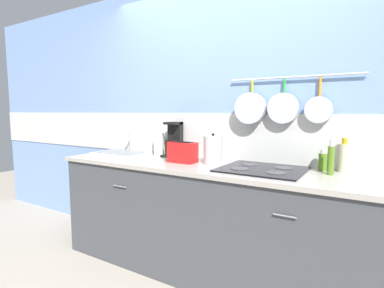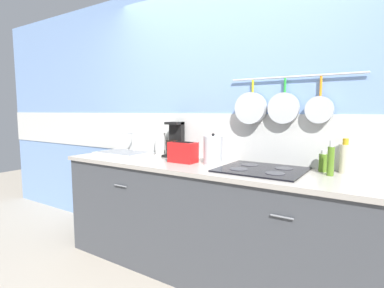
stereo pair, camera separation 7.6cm
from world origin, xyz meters
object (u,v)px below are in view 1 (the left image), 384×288
Objects in this scene: toaster at (183,152)px; bottle_dish_soap at (331,160)px; paper_towel_roll at (159,144)px; bottle_sesame_oil at (344,157)px; kettle at (213,150)px; bottle_olive_oil at (323,161)px; coffee_maker at (173,143)px.

bottle_dish_soap reaches higher than toaster.
paper_towel_roll is 0.91× the size of bottle_dish_soap.
bottle_dish_soap is at bearing -115.71° from bottle_sesame_oil.
bottle_sesame_oil is at bearing 64.29° from bottle_dish_soap.
kettle reaches higher than bottle_dish_soap.
bottle_olive_oil is 0.64× the size of bottle_sesame_oil.
kettle is at bearing -12.92° from paper_towel_roll.
bottle_dish_soap is at bearing -4.50° from coffee_maker.
toaster is 0.98× the size of kettle.
bottle_olive_oil is at bearing 0.56° from coffee_maker.
kettle is at bearing -16.36° from coffee_maker.
bottle_sesame_oil is at bearing 1.35° from coffee_maker.
toaster is at bearing -168.01° from bottle_sesame_oil.
paper_towel_roll is 1.60m from bottle_dish_soap.
coffee_maker is 0.53m from kettle.
kettle is 0.90m from bottle_dish_soap.
coffee_maker is 2.12× the size of bottle_olive_oil.
bottle_sesame_oil is (1.47, 0.03, -0.03)m from coffee_maker.
paper_towel_roll is at bearing 167.08° from kettle.
coffee_maker is 1.41m from bottle_dish_soap.
bottle_sesame_oil is at bearing 11.99° from toaster.
toaster is at bearing -174.35° from bottle_dish_soap.
bottle_sesame_oil is at bearing 10.74° from kettle.
kettle is (0.25, 0.08, 0.03)m from toaster.
coffee_maker reaches higher than paper_towel_roll.
coffee_maker is (0.19, -0.01, 0.03)m from paper_towel_roll.
bottle_olive_oil is at bearing 118.31° from bottle_dish_soap.
coffee_maker reaches higher than bottle_dish_soap.
coffee_maker reaches higher than toaster.
toaster is at bearing -163.31° from kettle.
paper_towel_roll is at bearing 175.65° from bottle_dish_soap.
coffee_maker is 0.34m from toaster.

